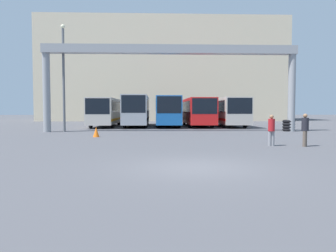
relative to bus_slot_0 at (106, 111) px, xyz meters
name	(u,v)px	position (x,y,z in m)	size (l,w,h in m)	color
ground_plane	(195,167)	(6.64, -25.14, -1.72)	(200.00, 200.00, 0.00)	#47474C
building_backdrop	(163,72)	(6.64, 21.10, 6.51)	(39.77, 12.00, 16.47)	beige
overhead_gantry	(171,62)	(6.64, -8.36, 4.05)	(20.93, 0.80, 7.13)	gray
bus_slot_0	(106,111)	(0.00, 0.00, 0.00)	(2.48, 10.16, 2.98)	beige
bus_slot_1	(137,109)	(3.32, 0.30, 0.16)	(2.47, 10.76, 3.27)	#999EA5
bus_slot_2	(167,110)	(6.64, 0.12, 0.10)	(2.51, 10.40, 3.17)	#1959A5
bus_slot_3	(197,110)	(9.96, 0.68, 0.01)	(2.61, 11.52, 3.00)	red
bus_slot_4	(228,110)	(13.28, -0.01, 0.03)	(2.59, 10.14, 3.04)	beige
pedestrian_near_left	(271,129)	(11.25, -19.18, -0.88)	(0.33, 0.33, 1.58)	gray
pedestrian_near_center	(305,129)	(12.84, -19.47, -0.85)	(0.34, 0.34, 1.65)	brown
traffic_cone	(96,132)	(1.39, -13.47, -1.39)	(0.41, 0.41, 0.67)	orange
tire_stack	(289,125)	(16.71, -8.11, -1.24)	(1.04, 1.04, 0.96)	black
lamp_post	(64,74)	(-2.17, -8.19, 3.03)	(0.36, 0.36, 8.77)	#595B60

